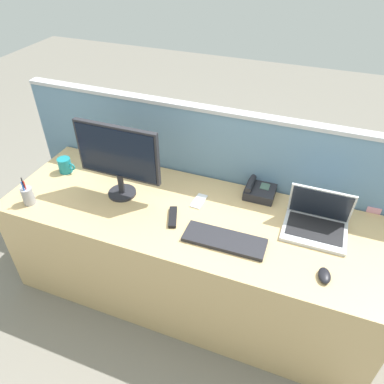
{
  "coord_description": "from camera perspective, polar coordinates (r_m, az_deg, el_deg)",
  "views": [
    {
      "loc": [
        0.6,
        -1.52,
        2.13
      ],
      "look_at": [
        0.0,
        0.05,
        0.83
      ],
      "focal_mm": 34.42,
      "sensor_mm": 36.0,
      "label": 1
    }
  ],
  "objects": [
    {
      "name": "cell_phone_white_slab",
      "position": [
        2.24,
        1.07,
        -1.41
      ],
      "size": [
        0.07,
        0.14,
        0.01
      ],
      "primitive_type": "cube",
      "rotation": [
        0.0,
        0.0,
        -0.05
      ],
      "color": "silver",
      "rests_on": "desk"
    },
    {
      "name": "ground_plane",
      "position": [
        2.68,
        -0.39,
        -14.82
      ],
      "size": [
        10.0,
        10.0,
        0.0
      ],
      "primitive_type": "plane",
      "color": "slate"
    },
    {
      "name": "desk",
      "position": [
        2.41,
        -0.43,
        -9.67
      ],
      "size": [
        2.26,
        0.76,
        0.71
      ],
      "primitive_type": "cube",
      "color": "tan",
      "rests_on": "ground_plane"
    },
    {
      "name": "keyboard_main",
      "position": [
        1.99,
        5.06,
        -7.42
      ],
      "size": [
        0.44,
        0.16,
        0.02
      ],
      "primitive_type": "cube",
      "rotation": [
        0.0,
        0.0,
        0.01
      ],
      "color": "#232328",
      "rests_on": "desk"
    },
    {
      "name": "desk_phone",
      "position": [
        2.31,
        10.37,
        0.19
      ],
      "size": [
        0.18,
        0.18,
        0.09
      ],
      "color": "#232328",
      "rests_on": "desk"
    },
    {
      "name": "cubicle_divider",
      "position": [
        2.54,
        3.0,
        0.63
      ],
      "size": [
        2.66,
        0.07,
        1.19
      ],
      "color": "#6084A3",
      "rests_on": "ground_plane"
    },
    {
      "name": "desktop_monitor",
      "position": [
        2.19,
        -11.45,
        5.5
      ],
      "size": [
        0.53,
        0.17,
        0.47
      ],
      "color": "#232328",
      "rests_on": "desk"
    },
    {
      "name": "tv_remote",
      "position": [
        2.12,
        -3.0,
        -3.9
      ],
      "size": [
        0.1,
        0.17,
        0.02
      ],
      "primitive_type": "cube",
      "rotation": [
        0.0,
        0.0,
        0.36
      ],
      "color": "black",
      "rests_on": "desk"
    },
    {
      "name": "laptop",
      "position": [
        2.14,
        18.77,
        -4.16
      ],
      "size": [
        0.34,
        0.27,
        0.23
      ],
      "color": "silver",
      "rests_on": "desk"
    },
    {
      "name": "computer_mouse_right_hand",
      "position": [
        1.93,
        19.82,
        -12.07
      ],
      "size": [
        0.08,
        0.11,
        0.03
      ],
      "primitive_type": "ellipsoid",
      "rotation": [
        0.0,
        0.0,
        0.17
      ],
      "color": "black",
      "rests_on": "desk"
    },
    {
      "name": "pen_cup",
      "position": [
        2.4,
        -24.08,
        -0.52
      ],
      "size": [
        0.07,
        0.07,
        0.19
      ],
      "color": "#99999E",
      "rests_on": "desk"
    },
    {
      "name": "coffee_mug",
      "position": [
        2.61,
        -19.07,
        3.94
      ],
      "size": [
        0.12,
        0.09,
        0.1
      ],
      "color": "#197A84",
      "rests_on": "desk"
    }
  ]
}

